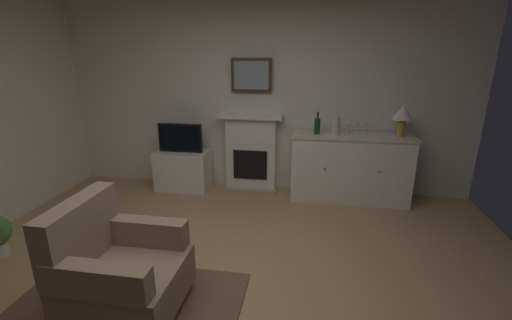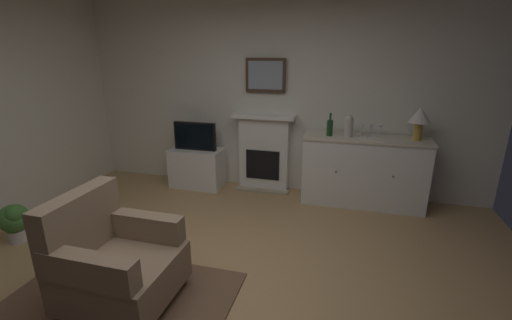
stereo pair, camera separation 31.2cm
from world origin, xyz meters
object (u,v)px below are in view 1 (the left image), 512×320
(wine_glass_left, at_px, (348,126))
(vase_decorative, at_px, (336,124))
(framed_picture, at_px, (251,75))
(wine_glass_right, at_px, (365,126))
(tv_set, at_px, (180,138))
(wine_bottle, at_px, (317,126))
(table_lamp, at_px, (403,115))
(wine_glass_center, at_px, (356,125))
(sideboard_cabinet, at_px, (350,168))
(tv_cabinet, at_px, (183,170))
(fireplace_unit, at_px, (251,152))
(armchair, at_px, (118,269))

(wine_glass_left, bearing_deg, vase_decorative, 177.36)
(framed_picture, height_order, wine_glass_right, framed_picture)
(vase_decorative, relative_size, tv_set, 0.45)
(wine_bottle, distance_m, wine_glass_right, 0.60)
(framed_picture, relative_size, wine_bottle, 1.90)
(tv_set, bearing_deg, table_lamp, 0.16)
(wine_glass_center, xyz_separation_m, vase_decorative, (-0.26, -0.07, 0.02))
(sideboard_cabinet, distance_m, vase_decorative, 0.63)
(tv_set, bearing_deg, tv_cabinet, 90.00)
(fireplace_unit, distance_m, framed_picture, 1.07)
(table_lamp, relative_size, vase_decorative, 1.42)
(armchair, bearing_deg, wine_glass_left, 52.73)
(fireplace_unit, distance_m, wine_glass_left, 1.39)
(framed_picture, distance_m, sideboard_cabinet, 1.81)
(wine_bottle, xyz_separation_m, tv_set, (-1.88, 0.02, -0.24))
(wine_glass_center, bearing_deg, fireplace_unit, 173.48)
(vase_decorative, bearing_deg, wine_bottle, 173.93)
(wine_glass_left, xyz_separation_m, tv_cabinet, (-2.26, 0.07, -0.74))
(fireplace_unit, distance_m, wine_glass_right, 1.59)
(armchair, bearing_deg, fireplace_unit, 78.26)
(wine_bottle, height_order, tv_set, wine_bottle)
(vase_decorative, bearing_deg, table_lamp, 3.54)
(tv_set, bearing_deg, fireplace_unit, 10.77)
(table_lamp, relative_size, wine_glass_center, 2.42)
(tv_cabinet, bearing_deg, tv_set, -90.00)
(tv_set, bearing_deg, wine_glass_right, 0.32)
(tv_set, bearing_deg, sideboard_cabinet, 0.20)
(framed_picture, height_order, table_lamp, framed_picture)
(sideboard_cabinet, xyz_separation_m, wine_bottle, (-0.46, -0.03, 0.56))
(wine_glass_right, distance_m, vase_decorative, 0.38)
(wine_glass_left, bearing_deg, armchair, -127.27)
(wine_glass_right, height_order, vase_decorative, vase_decorative)
(sideboard_cabinet, bearing_deg, wine_glass_left, -143.18)
(framed_picture, bearing_deg, tv_set, -166.69)
(sideboard_cabinet, relative_size, wine_glass_left, 9.41)
(wine_glass_center, relative_size, tv_cabinet, 0.22)
(wine_bottle, relative_size, wine_glass_center, 1.76)
(sideboard_cabinet, xyz_separation_m, vase_decorative, (-0.23, -0.05, 0.59))
(wine_bottle, height_order, wine_glass_right, wine_bottle)
(wine_bottle, xyz_separation_m, armchair, (-1.45, -2.44, -0.63))
(fireplace_unit, xyz_separation_m, framed_picture, (0.00, 0.05, 1.07))
(tv_cabinet, relative_size, armchair, 0.82)
(table_lamp, relative_size, tv_set, 0.65)
(armchair, bearing_deg, table_lamp, 44.76)
(sideboard_cabinet, height_order, tv_cabinet, sideboard_cabinet)
(fireplace_unit, height_order, tv_set, fireplace_unit)
(wine_bottle, distance_m, vase_decorative, 0.23)
(wine_glass_left, relative_size, wine_glass_right, 1.00)
(framed_picture, xyz_separation_m, wine_glass_center, (1.40, -0.20, -0.60))
(fireplace_unit, xyz_separation_m, tv_cabinet, (-0.97, -0.16, -0.26))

